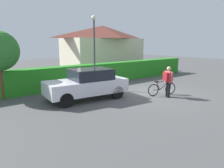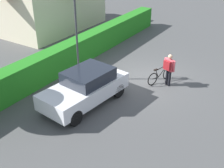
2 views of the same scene
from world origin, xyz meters
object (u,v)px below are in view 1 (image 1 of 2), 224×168
(parked_car_near, at_px, (87,84))
(street_lamp, at_px, (94,43))
(bicycle, at_px, (162,89))
(person_rider, at_px, (168,79))

(parked_car_near, xyz_separation_m, street_lamp, (1.63, 1.69, 2.07))
(bicycle, xyz_separation_m, street_lamp, (-2.01, 3.66, 2.51))
(person_rider, bearing_deg, street_lamp, 114.51)
(parked_car_near, height_order, bicycle, parked_car_near)
(bicycle, bearing_deg, person_rider, -106.70)
(bicycle, height_order, person_rider, person_rider)
(person_rider, relative_size, street_lamp, 0.37)
(parked_car_near, relative_size, person_rider, 2.59)
(parked_car_near, bearing_deg, bicycle, -28.31)
(person_rider, height_order, street_lamp, street_lamp)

